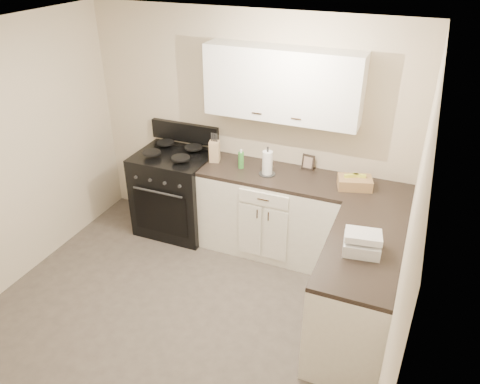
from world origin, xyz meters
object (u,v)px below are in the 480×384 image
at_px(knife_block, 215,151).
at_px(wicker_basket, 355,183).
at_px(stove, 176,194).
at_px(countertop_grill, 362,245).
at_px(paper_towel, 267,163).

xyz_separation_m(knife_block, wicker_basket, (1.52, -0.03, -0.06)).
relative_size(stove, countertop_grill, 3.59).
distance_m(paper_towel, wicker_basket, 0.89).
distance_m(knife_block, countertop_grill, 2.05).
relative_size(knife_block, wicker_basket, 0.73).
height_order(paper_towel, wicker_basket, paper_towel).
bearing_deg(countertop_grill, knife_block, 140.80).
height_order(knife_block, paper_towel, paper_towel).
bearing_deg(stove, paper_towel, -0.79).
bearing_deg(knife_block, paper_towel, -21.82).
relative_size(stove, knife_block, 4.29).
height_order(wicker_basket, countertop_grill, wicker_basket).
bearing_deg(wicker_basket, paper_towel, -176.50).
distance_m(stove, wicker_basket, 2.07).
xyz_separation_m(wicker_basket, countertop_grill, (0.24, -1.02, -0.00)).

